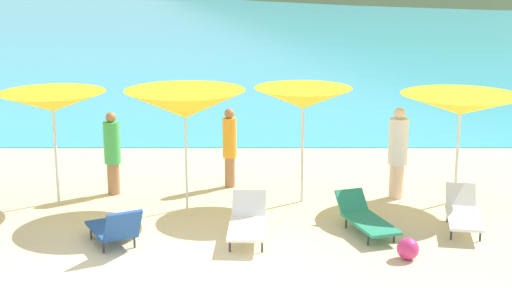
{
  "coord_description": "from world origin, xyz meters",
  "views": [
    {
      "loc": [
        1.44,
        -10.57,
        4.69
      ],
      "look_at": [
        1.49,
        3.77,
        1.2
      ],
      "focal_mm": 54.88,
      "sensor_mm": 36.0,
      "label": 1
    }
  ],
  "objects": [
    {
      "name": "lounge_chair_1",
      "position": [
        1.3,
        1.86,
        0.32
      ],
      "size": [
        0.66,
        1.47,
        0.69
      ],
      "rotation": [
        0.0,
        0.0,
        -0.04
      ],
      "color": "white",
      "rests_on": "ground_plane"
    },
    {
      "name": "lounge_chair_4",
      "position": [
        3.33,
        2.24,
        0.26
      ],
      "size": [
        1.01,
        1.67,
        0.57
      ],
      "rotation": [
        0.0,
        0.0,
        0.32
      ],
      "color": "#268C66",
      "rests_on": "ground_plane"
    },
    {
      "name": "beach_ball",
      "position": [
        3.83,
        0.99,
        0.18
      ],
      "size": [
        0.35,
        0.35,
        0.35
      ],
      "primitive_type": "sphere",
      "color": "#D83372",
      "rests_on": "ground_plane"
    },
    {
      "name": "beachgoer_2",
      "position": [
        4.21,
        4.21,
        0.95
      ],
      "size": [
        0.38,
        0.38,
        1.81
      ],
      "rotation": [
        0.0,
        0.0,
        3.71
      ],
      "color": "beige",
      "rests_on": "ground_plane"
    },
    {
      "name": "lounge_chair_2",
      "position": [
        -0.87,
        1.54,
        0.33
      ],
      "size": [
        1.14,
        1.46,
        0.77
      ],
      "rotation": [
        0.0,
        0.0,
        3.62
      ],
      "color": "#1E478C",
      "rests_on": "ground_plane"
    },
    {
      "name": "umbrella_4",
      "position": [
        5.31,
        3.95,
        1.92
      ],
      "size": [
        2.44,
        2.44,
        2.12
      ],
      "color": "silver",
      "rests_on": "ground_plane"
    },
    {
      "name": "umbrella_2",
      "position": [
        0.13,
        3.53,
        2.01
      ],
      "size": [
        2.29,
        2.29,
        2.28
      ],
      "color": "silver",
      "rests_on": "ground_plane"
    },
    {
      "name": "umbrella_1",
      "position": [
        -2.4,
        3.92,
        1.98
      ],
      "size": [
        2.05,
        2.05,
        2.17
      ],
      "color": "silver",
      "rests_on": "ground_plane"
    },
    {
      "name": "ground_plane",
      "position": [
        0.0,
        10.0,
        -0.15
      ],
      "size": [
        50.0,
        100.0,
        0.3
      ],
      "primitive_type": "cube",
      "color": "beige"
    },
    {
      "name": "beachgoer_1",
      "position": [
        0.9,
        4.96,
        0.88
      ],
      "size": [
        0.28,
        0.28,
        1.65
      ],
      "rotation": [
        0.0,
        0.0,
        5.58
      ],
      "color": "#A3704C",
      "rests_on": "ground_plane"
    },
    {
      "name": "umbrella_3",
      "position": [
        2.33,
        3.95,
        2.04
      ],
      "size": [
        1.99,
        1.99,
        2.25
      ],
      "color": "silver",
      "rests_on": "ground_plane"
    },
    {
      "name": "lounge_chair_3",
      "position": [
        5.07,
        2.43,
        0.29
      ],
      "size": [
        0.8,
        1.66,
        0.62
      ],
      "rotation": [
        0.0,
        0.0,
        -0.17
      ],
      "color": "white",
      "rests_on": "ground_plane"
    },
    {
      "name": "beachgoer_0",
      "position": [
        -1.42,
        4.46,
        0.89
      ],
      "size": [
        0.33,
        0.33,
        1.68
      ],
      "rotation": [
        0.0,
        0.0,
        1.45
      ],
      "color": "#A3704C",
      "rests_on": "ground_plane"
    }
  ]
}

